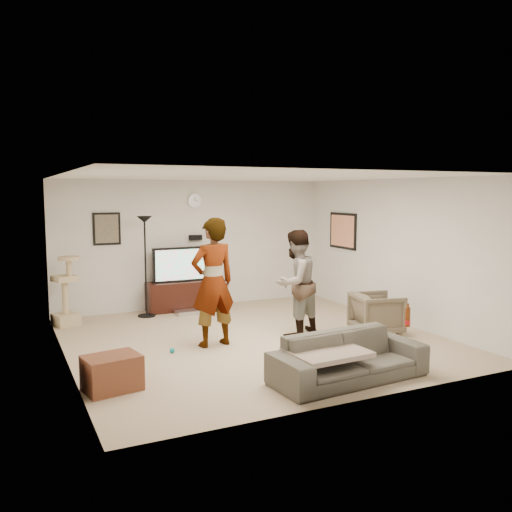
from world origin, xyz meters
name	(u,v)px	position (x,y,z in m)	size (l,w,h in m)	color
floor	(254,340)	(0.00, 0.00, -0.01)	(5.50, 5.50, 0.02)	tan
ceiling	(254,176)	(0.00, 0.00, 2.51)	(5.50, 5.50, 0.02)	white
wall_back	(195,244)	(0.00, 2.75, 1.25)	(5.50, 0.04, 2.50)	silver
wall_front	(364,288)	(0.00, -2.75, 1.25)	(5.50, 0.04, 2.50)	silver
wall_left	(64,270)	(-2.75, 0.00, 1.25)	(0.04, 5.50, 2.50)	silver
wall_right	(396,251)	(2.75, 0.00, 1.25)	(0.04, 5.50, 2.50)	silver
wall_clock	(194,201)	(0.00, 2.72, 2.10)	(0.26, 0.26, 0.04)	white
wall_speaker	(195,238)	(0.00, 2.69, 1.38)	(0.25, 0.10, 0.10)	black
picture_back	(107,229)	(-1.70, 2.73, 1.60)	(0.42, 0.03, 0.52)	brown
picture_right	(343,231)	(2.73, 1.60, 1.50)	(0.03, 0.78, 0.62)	#F48C67
tv_stand	(182,296)	(-0.36, 2.50, 0.28)	(1.34, 0.45, 0.56)	black
console_box	(186,312)	(-0.40, 2.11, 0.04)	(0.40, 0.30, 0.07)	silver
tv	(181,264)	(-0.36, 2.50, 0.89)	(1.12, 0.08, 0.66)	black
tv_screen	(182,265)	(-0.36, 2.46, 0.89)	(1.03, 0.01, 0.58)	#2AD198
floor_lamp	(146,267)	(-1.12, 2.25, 0.92)	(0.32, 0.32, 1.83)	black
cat_tree	(65,291)	(-2.53, 2.19, 0.60)	(0.38, 0.38, 1.19)	tan
person_left	(213,282)	(-0.69, -0.05, 0.95)	(0.69, 0.46, 1.90)	#AAAAAA
person_right	(296,283)	(0.70, -0.07, 0.84)	(0.82, 0.64, 1.68)	navy
sofa	(349,357)	(0.25, -2.16, 0.28)	(1.95, 0.76, 0.57)	#49453C
throw_blanket	(327,353)	(-0.06, -2.16, 0.38)	(0.90, 0.70, 0.06)	tan
beer_bottle	(408,317)	(1.14, -2.16, 0.69)	(0.06, 0.06, 0.25)	#602508
armchair	(377,313)	(1.92, -0.55, 0.33)	(0.71, 0.73, 0.66)	brown
side_table	(112,373)	(-2.40, -1.26, 0.20)	(0.61, 0.46, 0.41)	brown
toy_ball	(172,350)	(-1.36, -0.16, 0.04)	(0.07, 0.07, 0.07)	#0B8794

